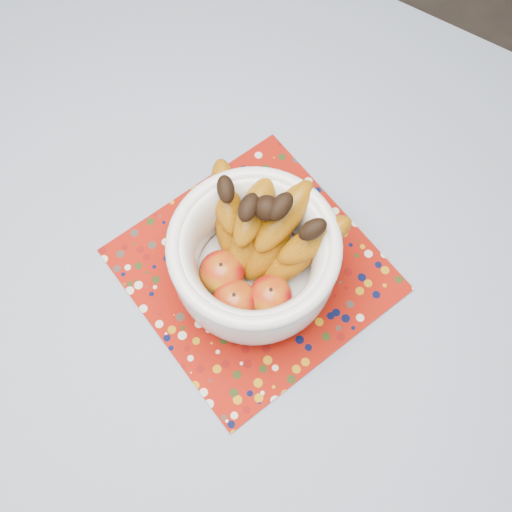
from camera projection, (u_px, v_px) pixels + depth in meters
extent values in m
plane|color=#2D2826|center=(226.00, 363.00, 1.66)|extent=(4.00, 4.00, 0.00)
cube|color=brown|center=(205.00, 272.00, 0.98)|extent=(1.20, 1.20, 0.04)
cylinder|color=brown|center=(161.00, 66.00, 1.61)|extent=(0.06, 0.06, 0.71)
cylinder|color=brown|center=(478.00, 432.00, 1.37)|extent=(0.04, 0.04, 0.45)
cube|color=slate|center=(203.00, 266.00, 0.96)|extent=(1.32, 1.32, 0.01)
cube|color=maroon|center=(254.00, 270.00, 0.95)|extent=(0.46, 0.46, 0.00)
cylinder|color=white|center=(254.00, 277.00, 0.94)|extent=(0.12, 0.12, 0.01)
cylinder|color=white|center=(254.00, 275.00, 0.93)|extent=(0.18, 0.18, 0.01)
torus|color=white|center=(254.00, 245.00, 0.82)|extent=(0.24, 0.24, 0.02)
ellipsoid|color=maroon|center=(222.00, 272.00, 0.89)|extent=(0.07, 0.07, 0.06)
ellipsoid|color=maroon|center=(270.00, 296.00, 0.88)|extent=(0.06, 0.06, 0.06)
ellipsoid|color=maroon|center=(235.00, 301.00, 0.87)|extent=(0.07, 0.07, 0.06)
sphere|color=black|center=(266.00, 208.00, 0.81)|extent=(0.04, 0.04, 0.04)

